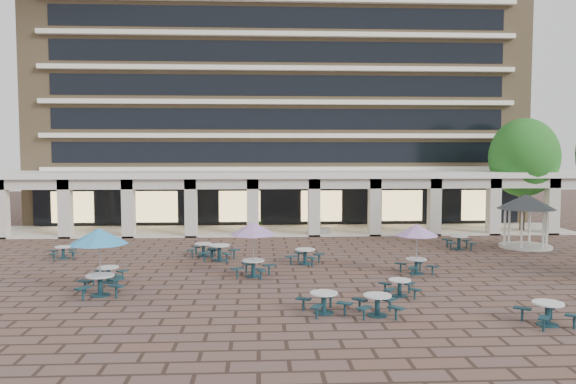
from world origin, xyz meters
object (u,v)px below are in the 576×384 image
object	(u,v)px
gazebo	(526,208)
planter_right	(319,228)
picnic_table_1	(324,301)
picnic_table_2	(400,286)
planter_left	(259,229)

from	to	relation	value
gazebo	planter_right	bearing A→B (deg)	154.16
picnic_table_1	picnic_table_2	size ratio (longest dim) A/B	1.29
picnic_table_1	picnic_table_2	xyz separation A→B (m)	(3.32, 2.22, -0.04)
planter_right	picnic_table_1	bearing A→B (deg)	-95.45
gazebo	planter_right	size ratio (longest dim) A/B	2.31
picnic_table_1	planter_right	world-z (taller)	planter_right
picnic_table_2	gazebo	bearing A→B (deg)	49.04
picnic_table_1	planter_left	size ratio (longest dim) A/B	1.35
picnic_table_1	planter_right	xyz separation A→B (m)	(1.83, 19.20, 0.01)
picnic_table_1	planter_right	bearing A→B (deg)	64.74
planter_left	planter_right	size ratio (longest dim) A/B	1.00
picnic_table_2	planter_left	world-z (taller)	planter_left
planter_right	planter_left	bearing A→B (deg)	180.00
picnic_table_2	gazebo	size ratio (longest dim) A/B	0.45
planter_left	planter_right	distance (m)	4.17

